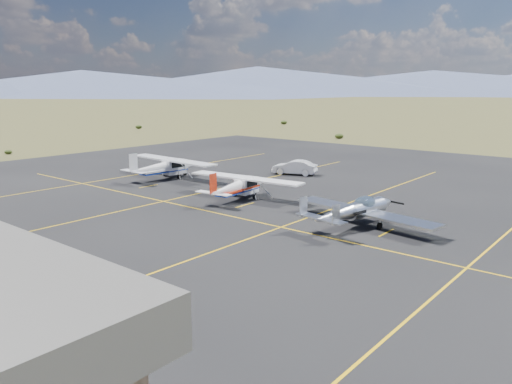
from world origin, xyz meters
TOP-DOWN VIEW (x-y plane):
  - ground at (0.00, 0.00)m, footprint 1600.00×1600.00m
  - apron at (0.00, 7.00)m, footprint 72.00×72.00m
  - aircraft_low_wing at (-2.91, -1.47)m, footprint 7.28×10.06m
  - aircraft_cessna at (-2.05, 8.99)m, footprint 5.89×9.78m
  - aircraft_plain at (0.04, 20.02)m, footprint 6.38×10.66m
  - sedan at (9.77, 12.12)m, footprint 2.80×4.54m

SIDE VIEW (x-z plane):
  - ground at x=0.00m, z-range 0.00..0.00m
  - apron at x=0.00m, z-range -0.01..0.01m
  - sedan at x=9.77m, z-range 0.01..1.42m
  - aircraft_low_wing at x=-2.91m, z-range -0.05..2.13m
  - aircraft_cessna at x=-2.05m, z-range -0.14..2.33m
  - aircraft_plain at x=0.04m, z-range -0.15..2.55m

